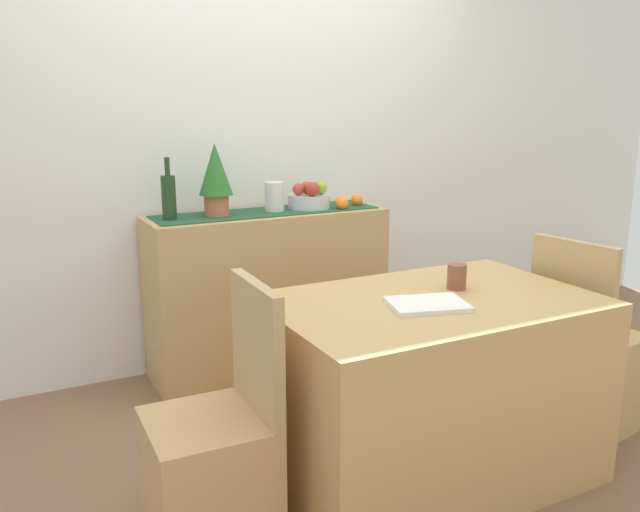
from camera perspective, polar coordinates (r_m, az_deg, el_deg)
ground_plane at (r=3.09m, az=3.41°, el=-15.47°), size 6.40×6.40×0.02m
room_wall_rear at (r=3.78m, az=-5.67°, el=11.29°), size 6.40×0.06×2.70m
sideboard_console at (r=3.66m, az=-4.48°, el=-3.11°), size 1.30×0.42×0.89m
table_runner at (r=3.56m, az=-4.61°, el=3.82°), size 1.22×0.32×0.01m
fruit_bowl at (r=3.66m, az=-0.95°, el=4.76°), size 0.23×0.23×0.08m
apple_left at (r=3.69m, az=-1.16°, el=5.94°), size 0.07×0.07×0.07m
apple_rear at (r=3.59m, az=-0.63°, el=5.82°), size 0.08×0.08×0.08m
apple_center at (r=3.62m, az=-1.87°, el=5.79°), size 0.07×0.07×0.07m
apple_right at (r=3.66m, az=0.04°, el=5.94°), size 0.07×0.07×0.07m
wine_bottle at (r=3.38m, az=-12.94°, el=5.03°), size 0.07×0.07×0.32m
ceramic_vase at (r=3.57m, az=-3.99°, el=5.11°), size 0.10×0.10×0.16m
potted_plant at (r=3.44m, az=-9.02°, el=6.86°), size 0.17×0.17×0.38m
orange_loose_mid at (r=3.77m, az=3.22°, el=4.85°), size 0.07×0.07×0.07m
orange_loose_near_bowl at (r=3.64m, az=1.90°, el=4.58°), size 0.07×0.07×0.07m
dining_table at (r=2.69m, az=9.35°, el=-11.21°), size 1.25×0.80×0.74m
open_book at (r=2.46m, az=9.27°, el=-4.14°), size 0.33×0.28×0.02m
coffee_cup at (r=2.70m, az=11.74°, el=-1.75°), size 0.08×0.08×0.10m
chair_near_window at (r=2.37m, az=-9.14°, el=-17.65°), size 0.41×0.41×0.90m
chair_by_corner at (r=3.30m, az=21.93°, el=-9.25°), size 0.45×0.45×0.90m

